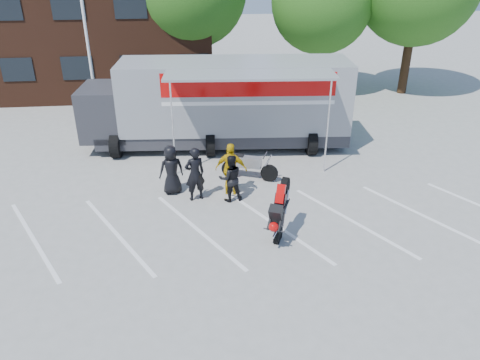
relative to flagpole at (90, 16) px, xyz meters
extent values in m
plane|color=#9F9F9A|center=(6.24, -10.00, -5.05)|extent=(100.00, 100.00, 0.00)
cube|color=white|center=(6.24, -9.00, -5.05)|extent=(18.09, 13.33, 0.01)
cube|color=#462416|center=(-3.76, 8.00, -1.55)|extent=(18.00, 8.00, 7.00)
cylinder|color=white|center=(-0.26, 0.00, -1.05)|extent=(0.12, 0.12, 8.00)
cylinder|color=#382314|center=(4.24, 6.00, -3.43)|extent=(0.50, 0.50, 3.24)
cylinder|color=#382314|center=(11.24, 5.00, -3.61)|extent=(0.50, 0.50, 2.88)
sphere|color=#225515|center=(11.24, 5.00, -0.09)|extent=(5.44, 5.44, 5.44)
cylinder|color=#382314|center=(16.24, 4.50, -3.34)|extent=(0.50, 0.50, 3.42)
imported|color=black|center=(3.25, -6.50, -4.19)|extent=(0.97, 0.76, 1.74)
imported|color=black|center=(4.04, -7.06, -4.11)|extent=(0.79, 0.64, 1.88)
imported|color=black|center=(5.20, -7.25, -4.24)|extent=(0.87, 0.72, 1.63)
imported|color=#DDAF0B|center=(5.27, -6.78, -4.13)|extent=(1.15, 0.68, 1.84)
camera|label=1|loc=(4.04, -21.01, 2.64)|focal=35.00mm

